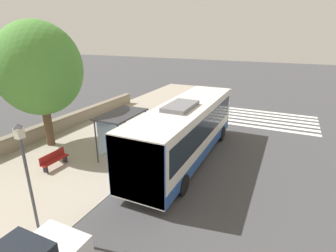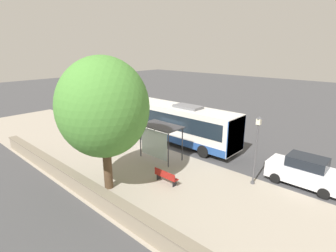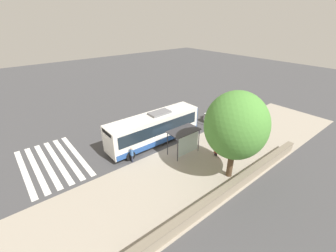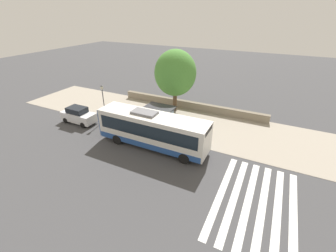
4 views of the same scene
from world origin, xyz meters
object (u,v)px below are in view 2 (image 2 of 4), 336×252
Objects in this scene: bus at (180,123)px; pedestrian at (137,128)px; street_lamp_near at (256,145)px; bench at (166,176)px; shade_tree at (103,108)px; bus_shelter at (159,132)px; parked_car_behind_bus at (304,171)px.

bus is 6.76× the size of pedestrian.
bench is at bearing 131.51° from street_lamp_near.
bus is 1.38× the size of shade_tree.
bus_shelter is 5.88m from shade_tree.
pedestrian is at bearing 112.51° from bus.
street_lamp_near reaches higher than pedestrian.
bus is 10.46m from parked_car_behind_bus.
bus_shelter is at bearing 7.66° from shade_tree.
bus_shelter is at bearing 108.49° from parked_car_behind_bus.
bus reaches higher than parked_car_behind_bus.
bus_shelter reaches higher than pedestrian.
bench is at bearing -129.89° from bus_shelter.
shade_tree is at bearing -172.34° from bus_shelter.
street_lamp_near is at bearing -107.68° from bus.
bus is at bearing -67.49° from pedestrian.
pedestrian is 0.95× the size of bench.
street_lamp_near is (1.19, -6.96, 0.37)m from bus_shelter.
street_lamp_near is at bearing 129.28° from parked_car_behind_bus.
street_lamp_near is (-2.56, -8.04, 0.75)m from bus.
bus_shelter is 2.00× the size of pedestrian.
street_lamp_near reaches higher than bench.
parked_car_behind_bus is at bearing -50.72° from street_lamp_near.
shade_tree is at bearing 141.12° from bench.
bus_shelter is (-3.75, -1.08, 0.38)m from bus.
bus_shelter is 9.91m from parked_car_behind_bus.
bus is 6.45× the size of bench.
parked_car_behind_bus is (0.97, -14.27, -0.01)m from pedestrian.
parked_car_behind_bus is at bearing -86.11° from pedestrian.
bus_shelter reaches higher than parked_car_behind_bus.
pedestrian is 0.38× the size of parked_car_behind_bus.
shade_tree is (-2.73, 2.20, 4.51)m from bench.
bus_shelter is at bearing 50.11° from bench.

